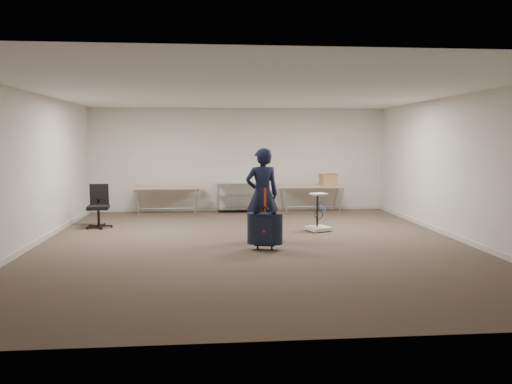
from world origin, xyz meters
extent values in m
plane|color=#433629|center=(0.00, 0.00, 0.00)|extent=(9.00, 9.00, 0.00)
plane|color=beige|center=(0.00, 4.50, 1.40)|extent=(8.00, 0.00, 8.00)
plane|color=beige|center=(0.00, -4.50, 1.40)|extent=(8.00, 0.00, 8.00)
plane|color=beige|center=(-4.00, 0.00, 1.40)|extent=(0.00, 9.00, 9.00)
plane|color=beige|center=(4.00, 0.00, 1.40)|extent=(0.00, 9.00, 9.00)
plane|color=white|center=(0.00, 0.00, 2.80)|extent=(8.00, 8.00, 0.00)
cube|color=beige|center=(0.00, 4.49, 0.05)|extent=(8.00, 0.02, 0.10)
cube|color=beige|center=(-3.99, 0.00, 0.05)|extent=(0.02, 9.00, 0.10)
cube|color=beige|center=(3.99, 0.00, 0.05)|extent=(0.02, 9.00, 0.10)
cube|color=#9E7E60|center=(-1.90, 3.95, 0.71)|extent=(1.80, 0.75, 0.03)
cylinder|color=gray|center=(-1.90, 3.95, 0.15)|extent=(1.50, 0.02, 0.02)
cylinder|color=gray|center=(-2.65, 3.65, 0.35)|extent=(0.13, 0.04, 0.69)
cylinder|color=gray|center=(-1.15, 3.65, 0.35)|extent=(0.13, 0.04, 0.69)
cylinder|color=gray|center=(-2.65, 4.25, 0.35)|extent=(0.13, 0.04, 0.69)
cylinder|color=gray|center=(-1.15, 4.25, 0.35)|extent=(0.13, 0.04, 0.69)
cube|color=#9E7E60|center=(1.90, 3.95, 0.71)|extent=(1.80, 0.75, 0.03)
cylinder|color=gray|center=(1.90, 3.95, 0.15)|extent=(1.50, 0.02, 0.02)
cylinder|color=gray|center=(1.15, 3.65, 0.35)|extent=(0.13, 0.04, 0.69)
cylinder|color=gray|center=(2.65, 3.65, 0.35)|extent=(0.13, 0.04, 0.69)
cylinder|color=gray|center=(1.15, 4.25, 0.35)|extent=(0.13, 0.04, 0.69)
cylinder|color=gray|center=(2.65, 4.25, 0.35)|extent=(0.13, 0.04, 0.69)
cylinder|color=silver|center=(-0.60, 3.98, 0.40)|extent=(0.02, 0.02, 0.80)
cylinder|color=silver|center=(0.60, 3.98, 0.40)|extent=(0.02, 0.02, 0.80)
cylinder|color=silver|center=(-0.60, 4.42, 0.40)|extent=(0.02, 0.02, 0.80)
cylinder|color=silver|center=(0.60, 4.42, 0.40)|extent=(0.02, 0.02, 0.80)
cube|color=silver|center=(0.00, 4.20, 0.10)|extent=(1.20, 0.45, 0.02)
cube|color=silver|center=(0.00, 4.20, 0.45)|extent=(1.20, 0.45, 0.02)
cube|color=silver|center=(0.00, 4.20, 0.78)|extent=(1.20, 0.45, 0.01)
imported|color=black|center=(0.21, 0.37, 0.89)|extent=(0.71, 0.52, 1.79)
cube|color=black|center=(0.18, -0.47, 0.38)|extent=(0.44, 0.32, 0.55)
cube|color=black|center=(0.18, -0.45, 0.09)|extent=(0.39, 0.24, 0.03)
cylinder|color=black|center=(0.05, -0.45, 0.04)|extent=(0.04, 0.08, 0.07)
cylinder|color=black|center=(0.30, -0.50, 0.04)|extent=(0.04, 0.08, 0.07)
torus|color=black|center=(0.18, -0.47, 0.69)|extent=(0.17, 0.06, 0.17)
cube|color=#E53D0C|center=(0.18, -0.45, 0.89)|extent=(0.04, 0.01, 0.42)
cylinder|color=black|center=(-3.25, 2.04, 0.04)|extent=(0.58, 0.58, 0.09)
cylinder|color=black|center=(-3.25, 2.04, 0.24)|extent=(0.06, 0.06, 0.39)
cube|color=black|center=(-3.25, 2.04, 0.46)|extent=(0.48, 0.48, 0.08)
cube|color=black|center=(-3.27, 2.26, 0.73)|extent=(0.41, 0.09, 0.47)
cube|color=beige|center=(1.51, 1.25, 0.05)|extent=(0.57, 0.57, 0.07)
cylinder|color=black|center=(1.34, 1.07, 0.02)|extent=(0.05, 0.05, 0.04)
cylinder|color=black|center=(1.51, 1.29, 0.44)|extent=(0.04, 0.04, 0.71)
cube|color=beige|center=(1.51, 1.25, 0.79)|extent=(0.38, 0.36, 0.04)
torus|color=#2256AE|center=(1.56, 1.18, 0.53)|extent=(0.24, 0.17, 0.22)
cube|color=olive|center=(2.35, 3.91, 0.89)|extent=(0.47, 0.39, 0.31)
camera|label=1|loc=(-0.76, -9.12, 1.95)|focal=35.00mm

